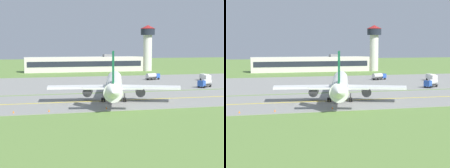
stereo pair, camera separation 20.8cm
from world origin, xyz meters
The scene contains 13 objects.
ground_plane centered at (0.00, 0.00, 0.00)m, with size 500.00×500.00×0.00m, color olive.
taxiway_strip centered at (0.00, 0.00, 0.05)m, with size 240.00×28.00×0.10m, color gray.
apron_pad centered at (10.00, 42.00, 0.05)m, with size 140.00×52.00×0.10m, color gray.
taxiway_centreline centered at (0.00, 0.00, 0.11)m, with size 220.00×0.60×0.01m, color yellow.
airplane_lead centered at (6.62, -0.48, 4.13)m, with size 32.00×39.09×12.70m.
service_truck_baggage centered at (34.45, 47.77, 1.53)m, with size 6.32×4.27×2.65m.
service_truck_fuel centered at (42.05, 20.11, 1.53)m, with size 6.11×5.07×2.65m.
service_truck_catering centered at (52.14, 39.06, 1.53)m, with size 2.56×6.09×2.60m.
terminal_building centered at (16.32, 96.91, 3.69)m, with size 58.89×8.33×8.52m.
control_tower centered at (48.53, 94.10, 14.19)m, with size 7.60×7.60×23.26m.
traffic_cone_near_edge centered at (-10.18, -11.66, 0.30)m, with size 0.44×0.44×0.60m, color orange.
traffic_cone_mid_edge centered at (2.15, -11.43, 0.30)m, with size 0.44×0.44×0.60m, color orange.
traffic_cone_far_edge centered at (-17.37, -11.65, 0.30)m, with size 0.44×0.44×0.60m, color orange.
Camera 2 is at (-16.16, -90.56, 14.38)m, focal length 61.00 mm.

